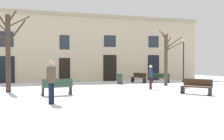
# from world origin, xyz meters

# --- Properties ---
(ground_plane) EXTENTS (37.94, 37.94, 0.00)m
(ground_plane) POSITION_xyz_m (0.00, 0.00, 0.00)
(ground_plane) COLOR white
(building_facade) EXTENTS (23.71, 0.60, 6.54)m
(building_facade) POSITION_xyz_m (-0.00, 9.89, 3.32)
(building_facade) COLOR beige
(building_facade) RESTS_ON ground
(tree_right_of_center) EXTENTS (2.51, 1.08, 4.99)m
(tree_right_of_center) POSITION_xyz_m (-6.41, 1.89, 2.53)
(tree_right_of_center) COLOR #423326
(tree_right_of_center) RESTS_ON ground
(tree_near_facade) EXTENTS (2.23, 2.52, 4.30)m
(tree_near_facade) POSITION_xyz_m (4.75, 3.23, 2.26)
(tree_near_facade) COLOR #4C3D2D
(tree_near_facade) RESTS_ON ground
(streetlamp) EXTENTS (0.30, 0.30, 4.14)m
(streetlamp) POSITION_xyz_m (8.23, 6.30, 2.52)
(streetlamp) COLOR black
(streetlamp) RESTS_ON ground
(litter_bin) EXTENTS (0.46, 0.46, 0.85)m
(litter_bin) POSITION_xyz_m (1.77, 5.58, 0.43)
(litter_bin) COLOR #2D3D2D
(litter_bin) RESTS_ON ground
(bench_near_center_tree) EXTENTS (1.64, 0.65, 0.89)m
(bench_near_center_tree) POSITION_xyz_m (-3.79, -0.68, 0.46)
(bench_near_center_tree) COLOR #2D4C33
(bench_near_center_tree) RESTS_ON ground
(bench_back_to_back_right) EXTENTS (1.44, 1.58, 0.84)m
(bench_back_to_back_right) POSITION_xyz_m (5.82, 6.26, 0.44)
(bench_back_to_back_right) COLOR #2D4C33
(bench_back_to_back_right) RESTS_ON ground
(bench_near_lamp) EXTENTS (1.26, 1.66, 0.85)m
(bench_near_lamp) POSITION_xyz_m (3.49, -2.35, 0.43)
(bench_near_lamp) COLOR #3D2819
(bench_near_lamp) RESTS_ON ground
(bench_far_corner) EXTENTS (1.03, 1.58, 0.88)m
(bench_far_corner) POSITION_xyz_m (3.96, 6.76, 0.46)
(bench_far_corner) COLOR #3D2819
(bench_far_corner) RESTS_ON ground
(person_by_shop_door) EXTENTS (0.34, 0.43, 1.60)m
(person_by_shop_door) POSITION_xyz_m (2.36, 0.98, 0.88)
(person_by_shop_door) COLOR #350F0F
(person_by_shop_door) RESTS_ON ground
(person_crossing_plaza) EXTENTS (0.39, 0.44, 1.82)m
(person_crossing_plaza) POSITION_xyz_m (-4.24, -3.45, 1.02)
(person_crossing_plaza) COLOR black
(person_crossing_plaza) RESTS_ON ground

